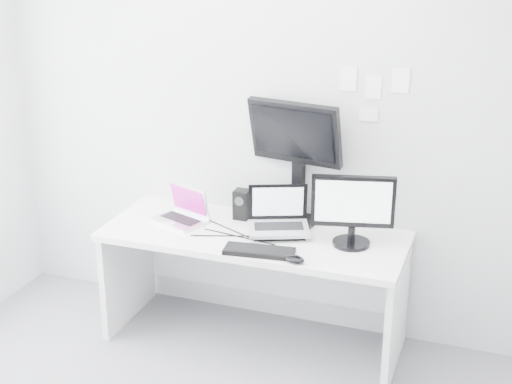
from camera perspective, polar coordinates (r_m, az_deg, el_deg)
back_wall at (r=4.53m, az=1.34°, el=5.73°), size 3.60×0.00×3.60m
desk at (r=4.58m, az=-0.15°, el=-7.36°), size 1.80×0.70×0.73m
macbook at (r=4.55m, az=-5.96°, el=-0.96°), size 0.37×0.33×0.23m
speaker at (r=4.60m, az=-1.08°, el=-0.94°), size 0.11×0.11×0.19m
dell_laptop at (r=4.34m, az=1.78°, el=-1.54°), size 0.43×0.38×0.29m
rear_monitor at (r=4.49m, az=3.10°, el=2.49°), size 0.60×0.30×0.78m
samsung_monitor at (r=4.22m, az=7.41°, el=-1.36°), size 0.51×0.32×0.43m
keyboard at (r=4.16m, az=0.25°, el=-4.55°), size 0.41×0.19×0.03m
mouse at (r=4.06m, az=2.96°, el=-5.14°), size 0.13×0.10×0.04m
wall_note_0 at (r=4.35m, az=7.05°, el=8.60°), size 0.10×0.00×0.14m
wall_note_1 at (r=4.33m, az=8.98°, el=7.91°), size 0.09×0.00×0.13m
wall_note_2 at (r=4.29m, az=11.00°, el=8.37°), size 0.10×0.00×0.14m
wall_note_3 at (r=4.37m, az=8.61°, el=5.88°), size 0.11×0.00×0.08m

